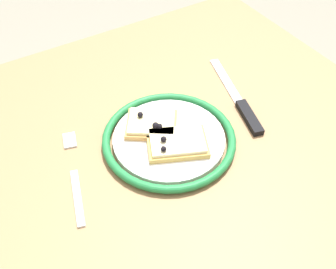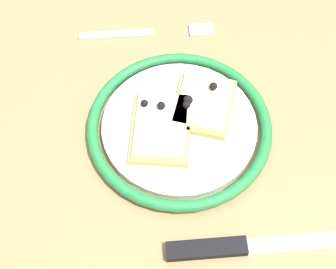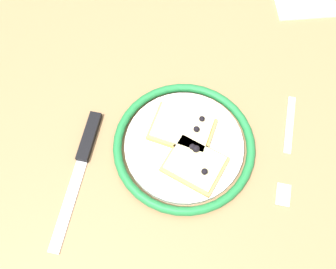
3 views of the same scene
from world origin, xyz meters
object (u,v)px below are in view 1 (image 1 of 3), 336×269
Objects in this scene: dining_table at (148,190)px; fork at (74,174)px; pizza_slice_near at (177,143)px; pizza_slice_far at (152,124)px; knife at (242,106)px; plate at (169,139)px.

dining_table is 0.15m from fork.
pizza_slice_near is 0.18m from fork.
pizza_slice_far is at bearing 7.30° from fork.
pizza_slice_far is 0.59× the size of fork.
pizza_slice_near is (0.06, -0.01, 0.11)m from dining_table.
dining_table is at bearing -175.12° from knife.
dining_table is 0.12m from pizza_slice_near.
plate is 1.93× the size of pizza_slice_near.
plate is 2.05× the size of pizza_slice_far.
plate is 1.21× the size of fork.
fork is (-0.17, 0.02, -0.01)m from plate.
dining_table is at bearing -163.13° from plate.
pizza_slice_far is (-0.01, 0.04, 0.01)m from plate.
pizza_slice_near is at bearing -8.68° from dining_table.
pizza_slice_far reaches higher than knife.
pizza_slice_near is 0.63× the size of fork.
plate is 0.17m from fork.
plate reaches higher than dining_table.
dining_table is 8.41× the size of pizza_slice_far.
pizza_slice_near reaches higher than knife.
pizza_slice_near is at bearing -77.15° from pizza_slice_far.
knife reaches higher than fork.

